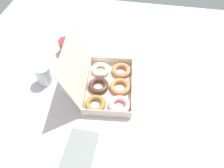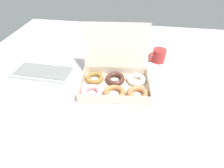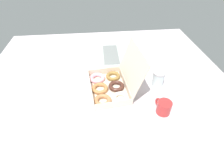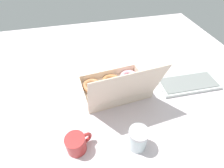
{
  "view_description": "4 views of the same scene",
  "coord_description": "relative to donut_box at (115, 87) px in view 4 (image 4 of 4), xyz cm",
  "views": [
    {
      "loc": [
        -66.34,
        -12.73,
        89.7
      ],
      "look_at": [
        3.18,
        -0.74,
        3.97
      ],
      "focal_mm": 35.0,
      "sensor_mm": 36.0,
      "label": 1
    },
    {
      "loc": [
        12.54,
        -68.26,
        61.19
      ],
      "look_at": [
        1.79,
        1.55,
        1.76
      ],
      "focal_mm": 28.0,
      "sensor_mm": 36.0,
      "label": 2
    },
    {
      "loc": [
        91.87,
        -6.14,
        79.24
      ],
      "look_at": [
        2.02,
        3.47,
        3.16
      ],
      "focal_mm": 28.0,
      "sensor_mm": 36.0,
      "label": 3
    },
    {
      "loc": [
        21.0,
        67.97,
        70.63
      ],
      "look_at": [
        4.29,
        -1.49,
        2.64
      ],
      "focal_mm": 28.0,
      "sensor_mm": 36.0,
      "label": 4
    }
  ],
  "objects": [
    {
      "name": "ground_plane",
      "position": [
        -3.28,
        -2.31,
        -4.46
      ],
      "size": [
        180.0,
        180.0,
        2.0
      ],
      "primitive_type": "cube",
      "color": "silver"
    },
    {
      "name": "donut_box",
      "position": [
        0.0,
        0.0,
        0.0
      ],
      "size": [
        39.01,
        35.0,
        27.87
      ],
      "color": "beige",
      "rests_on": "ground_plane"
    },
    {
      "name": "keyboard",
      "position": [
        -42.49,
        4.55,
        -2.4
      ],
      "size": [
        34.73,
        15.99,
        2.2
      ],
      "color": "#B9C1BE",
      "rests_on": "ground_plane"
    },
    {
      "name": "coffee_mug",
      "position": [
        23.58,
        28.51,
        0.74
      ],
      "size": [
        11.23,
        8.19,
        8.18
      ],
      "color": "#B32E2E",
      "rests_on": "ground_plane"
    },
    {
      "name": "glass_jar",
      "position": [
        -0.98,
        32.92,
        1.92
      ],
      "size": [
        8.24,
        8.24,
        10.67
      ],
      "color": "silver",
      "rests_on": "ground_plane"
    }
  ]
}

